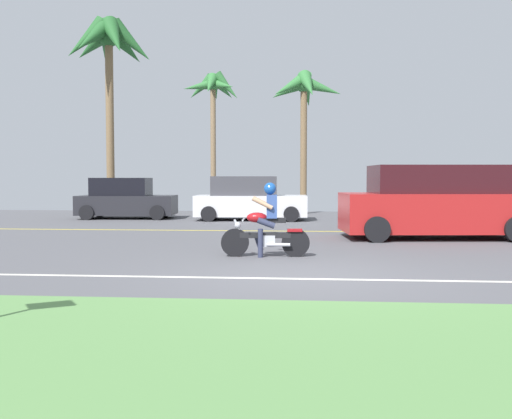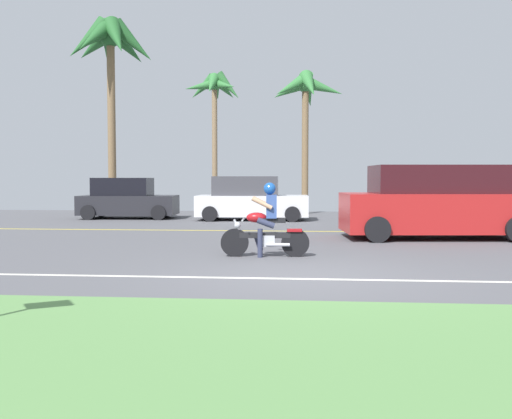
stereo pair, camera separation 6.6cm
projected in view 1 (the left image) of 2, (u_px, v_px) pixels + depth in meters
The scene contains 11 objects.
ground at pixel (305, 253), 12.26m from camera, with size 56.00×30.00×0.04m, color #545459.
grass_median at pixel (306, 348), 5.19m from camera, with size 56.00×3.80×0.06m, color #5B8C4C.
lane_line_near at pixel (305, 279), 8.94m from camera, with size 50.40×0.12×0.01m, color silver.
lane_line_far at pixel (305, 231), 17.00m from camera, with size 50.40×0.12×0.01m, color yellow.
motorcyclist at pixel (266, 225), 11.47m from camera, with size 1.78×0.58×1.48m.
suv_nearby at pixel (436, 203), 14.98m from camera, with size 5.06×2.53×1.90m.
parked_car_0 at pixel (126, 200), 22.41m from camera, with size 3.81×2.12×1.59m.
parked_car_1 at pixel (249, 200), 21.56m from camera, with size 4.21×2.05×1.64m.
palm_tree_0 at pixel (303, 95), 25.14m from camera, with size 3.37×3.35×6.33m.
palm_tree_1 at pixel (108, 49), 24.91m from camera, with size 4.10×4.14×8.51m.
palm_tree_2 at pixel (214, 93), 25.07m from camera, with size 2.62×2.67×6.23m.
Camera 1 is at (-0.02, -9.24, 1.57)m, focal length 40.34 mm.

